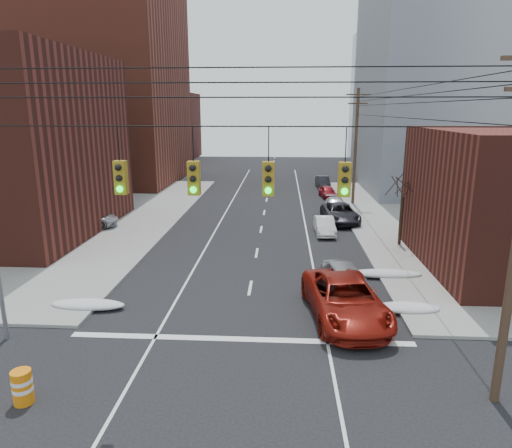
# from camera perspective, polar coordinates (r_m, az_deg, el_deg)

# --- Properties ---
(building_brick_tall) EXTENTS (24.00, 20.00, 30.00)m
(building_brick_tall) POSITION_cam_1_polar(r_m,az_deg,el_deg) (63.90, -21.45, 18.54)
(building_brick_tall) COLOR brown
(building_brick_tall) RESTS_ON ground
(building_brick_far) EXTENTS (22.00, 18.00, 12.00)m
(building_brick_far) POSITION_cam_1_polar(r_m,az_deg,el_deg) (88.70, -15.10, 11.68)
(building_brick_far) COLOR #4F1F17
(building_brick_far) RESTS_ON ground
(building_office) EXTENTS (22.00, 20.00, 25.00)m
(building_office) POSITION_cam_1_polar(r_m,az_deg,el_deg) (58.05, 24.97, 16.27)
(building_office) COLOR gray
(building_office) RESTS_ON ground
(building_glass) EXTENTS (20.00, 18.00, 22.00)m
(building_glass) POSITION_cam_1_polar(r_m,az_deg,el_deg) (83.33, 19.60, 14.68)
(building_glass) COLOR gray
(building_glass) RESTS_ON ground
(utility_pole_far) EXTENTS (2.20, 0.28, 11.00)m
(utility_pole_far) POSITION_cam_1_polar(r_m,az_deg,el_deg) (44.90, 12.35, 9.62)
(utility_pole_far) COLOR #473323
(utility_pole_far) RESTS_ON ground
(traffic_signals) EXTENTS (17.00, 0.42, 2.02)m
(traffic_signals) POSITION_cam_1_polar(r_m,az_deg,el_deg) (13.43, -3.18, 5.98)
(traffic_signals) COLOR black
(traffic_signals) RESTS_ON ground
(bare_tree) EXTENTS (2.09, 2.20, 4.93)m
(bare_tree) POSITION_cam_1_polar(r_m,az_deg,el_deg) (31.99, 17.71, 1.28)
(bare_tree) COLOR black
(bare_tree) RESTS_ON ground
(snow_nw) EXTENTS (3.50, 1.08, 0.42)m
(snow_nw) POSITION_cam_1_polar(r_m,az_deg,el_deg) (23.02, -20.28, -9.43)
(snow_nw) COLOR silver
(snow_nw) RESTS_ON ground
(snow_ne) EXTENTS (3.00, 1.08, 0.42)m
(snow_ne) POSITION_cam_1_polar(r_m,az_deg,el_deg) (22.40, 18.32, -9.92)
(snow_ne) COLOR silver
(snow_ne) RESTS_ON ground
(snow_east_far) EXTENTS (4.00, 1.08, 0.42)m
(snow_east_far) POSITION_cam_1_polar(r_m,az_deg,el_deg) (26.45, 15.88, -6.00)
(snow_east_far) COLOR silver
(snow_east_far) RESTS_ON ground
(red_pickup) EXTENTS (3.81, 6.86, 1.82)m
(red_pickup) POSITION_cam_1_polar(r_m,az_deg,el_deg) (20.83, 11.08, -9.21)
(red_pickup) COLOR maroon
(red_pickup) RESTS_ON ground
(parked_car_a) EXTENTS (2.44, 4.79, 1.56)m
(parked_car_a) POSITION_cam_1_polar(r_m,az_deg,el_deg) (23.40, 11.04, -6.88)
(parked_car_a) COLOR #9F9FA3
(parked_car_a) RESTS_ON ground
(parked_car_b) EXTENTS (1.46, 3.90, 1.27)m
(parked_car_b) POSITION_cam_1_polar(r_m,az_deg,el_deg) (34.40, 8.57, -0.22)
(parked_car_b) COLOR silver
(parked_car_b) RESTS_ON ground
(parked_car_c) EXTENTS (3.05, 5.75, 1.54)m
(parked_car_c) POSITION_cam_1_polar(r_m,az_deg,el_deg) (38.18, 10.48, 1.34)
(parked_car_c) COLOR black
(parked_car_c) RESTS_ON ground
(parked_car_d) EXTENTS (2.02, 4.65, 1.33)m
(parked_car_d) POSITION_cam_1_polar(r_m,az_deg,el_deg) (41.54, 9.91, 2.25)
(parked_car_d) COLOR #B2B2B7
(parked_car_d) RESTS_ON ground
(parked_car_e) EXTENTS (1.90, 3.76, 1.23)m
(parked_car_e) POSITION_cam_1_polar(r_m,az_deg,el_deg) (48.93, 8.94, 4.02)
(parked_car_e) COLOR maroon
(parked_car_e) RESTS_ON ground
(parked_car_f) EXTENTS (1.60, 4.13, 1.34)m
(parked_car_f) POSITION_cam_1_polar(r_m,az_deg,el_deg) (55.08, 8.34, 5.22)
(parked_car_f) COLOR black
(parked_car_f) RESTS_ON ground
(lot_car_a) EXTENTS (4.36, 1.65, 1.42)m
(lot_car_a) POSITION_cam_1_polar(r_m,az_deg,el_deg) (38.75, -22.25, 0.84)
(lot_car_a) COLOR silver
(lot_car_a) RESTS_ON sidewalk_nw
(lot_car_b) EXTENTS (5.62, 3.44, 1.45)m
(lot_car_b) POSITION_cam_1_polar(r_m,az_deg,el_deg) (37.77, -20.82, 0.67)
(lot_car_b) COLOR #A7A6AB
(lot_car_b) RESTS_ON sidewalk_nw
(lot_car_c) EXTENTS (4.60, 1.88, 1.33)m
(lot_car_c) POSITION_cam_1_polar(r_m,az_deg,el_deg) (34.87, -28.39, -1.29)
(lot_car_c) COLOR black
(lot_car_c) RESTS_ON sidewalk_nw
(lot_car_d) EXTENTS (4.67, 2.80, 1.49)m
(lot_car_d) POSITION_cam_1_polar(r_m,az_deg,el_deg) (42.70, -22.48, 2.01)
(lot_car_d) COLOR #BABAC0
(lot_car_d) RESTS_ON sidewalk_nw
(construction_barrel) EXTENTS (0.82, 0.82, 1.12)m
(construction_barrel) POSITION_cam_1_polar(r_m,az_deg,el_deg) (16.96, -27.17, -17.63)
(construction_barrel) COLOR orange
(construction_barrel) RESTS_ON ground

